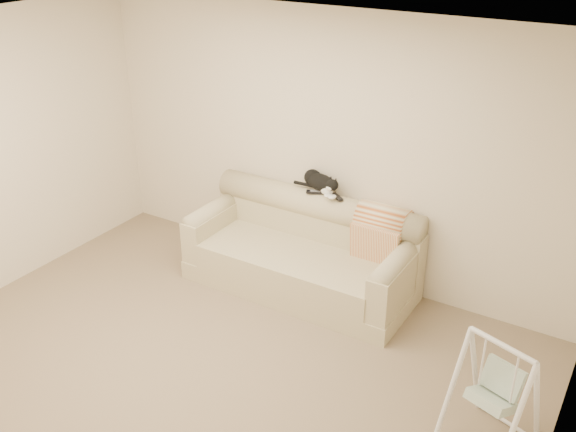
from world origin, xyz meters
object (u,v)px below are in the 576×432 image
at_px(baby_swing, 494,394).
at_px(remote_b, 337,197).
at_px(remote_a, 316,192).
at_px(sofa, 304,253).
at_px(tuxedo_cat, 321,182).

bearing_deg(baby_swing, remote_b, 144.79).
distance_m(remote_b, baby_swing, 2.39).
bearing_deg(remote_b, remote_a, -177.39).
xyz_separation_m(sofa, tuxedo_cat, (0.03, 0.26, 0.65)).
bearing_deg(tuxedo_cat, remote_b, -9.61).
height_order(tuxedo_cat, baby_swing, tuxedo_cat).
xyz_separation_m(remote_b, baby_swing, (1.91, -1.35, -0.48)).
height_order(remote_b, tuxedo_cat, tuxedo_cat).
xyz_separation_m(sofa, remote_a, (-0.00, 0.22, 0.56)).
xyz_separation_m(remote_a, remote_b, (0.22, 0.01, -0.00)).
bearing_deg(remote_a, baby_swing, -32.08).
bearing_deg(baby_swing, tuxedo_cat, 146.74).
height_order(sofa, remote_b, remote_b).
distance_m(sofa, remote_a, 0.60).
xyz_separation_m(remote_a, baby_swing, (2.13, -1.34, -0.48)).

